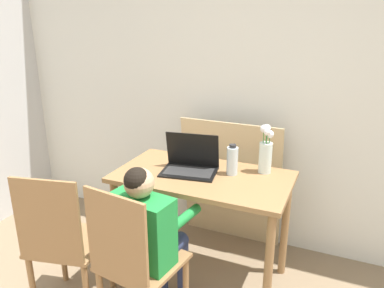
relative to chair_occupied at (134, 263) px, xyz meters
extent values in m
cube|color=silver|center=(0.44, 1.25, 0.78)|extent=(6.40, 0.05, 2.50)
cube|color=olive|center=(0.14, 0.61, 0.27)|extent=(1.11, 0.61, 0.03)
cylinder|color=olive|center=(-0.36, 0.36, -0.11)|extent=(0.05, 0.05, 0.73)
cylinder|color=olive|center=(0.64, 0.36, -0.11)|extent=(0.05, 0.05, 0.73)
cylinder|color=olive|center=(-0.36, 0.87, -0.11)|extent=(0.05, 0.05, 0.73)
cylinder|color=olive|center=(0.64, 0.87, -0.11)|extent=(0.05, 0.05, 0.73)
cube|color=olive|center=(0.01, 0.07, -0.04)|extent=(0.45, 0.45, 0.02)
cube|color=olive|center=(-0.02, -0.12, 0.21)|extent=(0.38, 0.07, 0.48)
cylinder|color=olive|center=(0.20, 0.22, -0.26)|extent=(0.04, 0.04, 0.42)
cylinder|color=olive|center=(-0.13, 0.26, -0.26)|extent=(0.04, 0.04, 0.42)
cube|color=olive|center=(-0.49, 0.07, -0.04)|extent=(0.48, 0.48, 0.02)
cube|color=olive|center=(-0.45, -0.12, 0.21)|extent=(0.37, 0.10, 0.48)
cylinder|color=olive|center=(-0.36, 0.27, -0.26)|extent=(0.04, 0.04, 0.42)
cylinder|color=olive|center=(-0.69, 0.20, -0.26)|extent=(0.04, 0.04, 0.42)
cylinder|color=olive|center=(-0.62, -0.14, -0.26)|extent=(0.04, 0.04, 0.42)
cube|color=#1E8438|center=(0.01, 0.07, 0.16)|extent=(0.37, 0.23, 0.39)
sphere|color=tan|center=(0.01, 0.07, 0.44)|extent=(0.16, 0.16, 0.16)
sphere|color=black|center=(0.01, 0.06, 0.46)|extent=(0.14, 0.14, 0.14)
cylinder|color=navy|center=(0.11, 0.20, -0.02)|extent=(0.13, 0.29, 0.09)
cylinder|color=navy|center=(-0.05, 0.22, -0.02)|extent=(0.13, 0.29, 0.09)
cylinder|color=navy|center=(0.13, 0.34, -0.25)|extent=(0.08, 0.08, 0.44)
cylinder|color=navy|center=(-0.03, 0.36, -0.25)|extent=(0.08, 0.08, 0.44)
cylinder|color=#1E8438|center=(0.19, 0.26, 0.18)|extent=(0.09, 0.25, 0.06)
cylinder|color=#1E8438|center=(-0.11, 0.30, 0.18)|extent=(0.09, 0.25, 0.06)
cube|color=black|center=(0.05, 0.61, 0.29)|extent=(0.38, 0.29, 0.01)
cube|color=#2D2D2D|center=(0.05, 0.61, 0.30)|extent=(0.33, 0.21, 0.00)
cube|color=black|center=(0.03, 0.70, 0.42)|extent=(0.35, 0.11, 0.23)
cube|color=silver|center=(0.03, 0.70, 0.42)|extent=(0.32, 0.10, 0.20)
cylinder|color=silver|center=(0.49, 0.81, 0.39)|extent=(0.08, 0.08, 0.20)
cylinder|color=#3D7A38|center=(0.51, 0.82, 0.44)|extent=(0.01, 0.01, 0.22)
sphere|color=white|center=(0.51, 0.82, 0.55)|extent=(0.05, 0.05, 0.05)
cylinder|color=#3D7A38|center=(0.48, 0.83, 0.45)|extent=(0.01, 0.01, 0.25)
sphere|color=white|center=(0.48, 0.83, 0.58)|extent=(0.05, 0.05, 0.05)
cylinder|color=#3D7A38|center=(0.47, 0.81, 0.45)|extent=(0.01, 0.01, 0.25)
sphere|color=white|center=(0.47, 0.81, 0.58)|extent=(0.05, 0.05, 0.05)
cylinder|color=#3D7A38|center=(0.50, 0.79, 0.45)|extent=(0.01, 0.01, 0.24)
sphere|color=white|center=(0.50, 0.79, 0.57)|extent=(0.04, 0.04, 0.04)
cylinder|color=silver|center=(0.31, 0.70, 0.38)|extent=(0.07, 0.07, 0.18)
cylinder|color=#262628|center=(0.31, 0.70, 0.48)|extent=(0.04, 0.04, 0.02)
cube|color=tan|center=(0.17, 1.12, 0.03)|extent=(0.77, 0.15, 1.00)
camera|label=1|loc=(0.95, -1.41, 1.23)|focal=35.00mm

